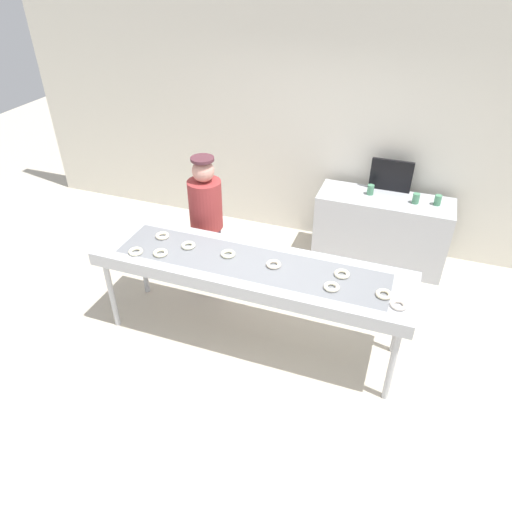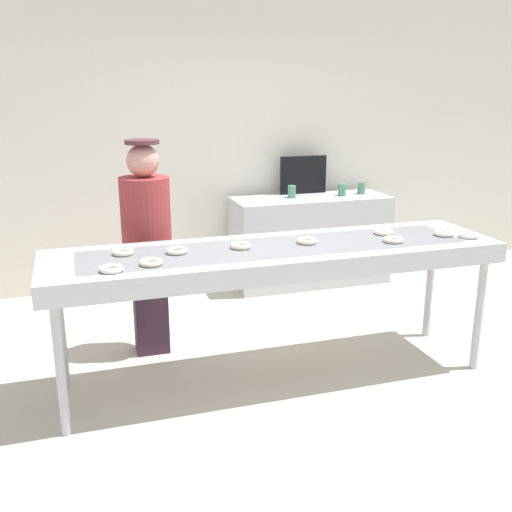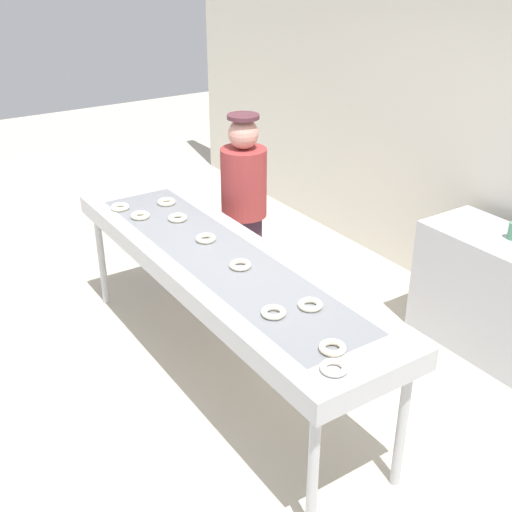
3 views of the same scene
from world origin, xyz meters
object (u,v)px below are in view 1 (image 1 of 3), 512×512
Objects in this scene: sugar_donut_1 at (384,294)px; sugar_donut_8 at (136,251)px; sugar_donut_3 at (332,287)px; sugar_donut_6 at (342,274)px; sugar_donut_0 at (188,245)px; sugar_donut_4 at (274,264)px; paper_cup_2 at (416,198)px; prep_counter at (380,231)px; menu_display at (391,175)px; fryer_conveyor at (250,269)px; sugar_donut_2 at (162,236)px; sugar_donut_9 at (160,253)px; worker_baker at (206,217)px; sugar_donut_5 at (399,305)px; paper_cup_1 at (438,200)px; paper_cup_0 at (371,190)px; sugar_donut_7 at (228,254)px.

sugar_donut_1 is 2.27m from sugar_donut_8.
sugar_donut_3 and sugar_donut_6 have the same top height.
sugar_donut_4 is at bearing -1.17° from sugar_donut_0.
prep_counter is at bearing 178.07° from paper_cup_2.
sugar_donut_6 reaches higher than prep_counter.
menu_display is (2.06, 2.26, 0.12)m from sugar_donut_8.
sugar_donut_6 reaches higher than fryer_conveyor.
sugar_donut_2 is 0.09× the size of prep_counter.
sugar_donut_1 is 0.09× the size of prep_counter.
sugar_donut_2 is at bearing 116.04° from sugar_donut_9.
worker_baker is (-1.53, 0.79, -0.04)m from sugar_donut_3.
sugar_donut_0 is 0.28m from sugar_donut_9.
menu_display is at bearing 47.72° from sugar_donut_8.
sugar_donut_4 is at bearing -111.16° from menu_display.
sugar_donut_4 is 1.13m from sugar_donut_5.
paper_cup_1 is at bearing 67.36° from sugar_donut_6.
sugar_donut_6 is at bearing -106.21° from paper_cup_2.
sugar_donut_1 is at bearing 148.27° from worker_baker.
fryer_conveyor is 24.99× the size of paper_cup_0.
paper_cup_0 reaches higher than sugar_donut_8.
paper_cup_0 is at bearing 44.54° from sugar_donut_2.
sugar_donut_9 is at bearing -169.04° from fryer_conveyor.
sugar_donut_5 is 1.00× the size of sugar_donut_7.
sugar_donut_1 and sugar_donut_5 have the same top height.
paper_cup_0 is at bearing -135.46° from menu_display.
paper_cup_0 reaches higher than sugar_donut_0.
sugar_donut_4 is at bearing -107.84° from paper_cup_0.
sugar_donut_4 is 0.28× the size of menu_display.
sugar_donut_3 is at bearing -111.59° from paper_cup_1.
sugar_donut_8 is (-1.28, -0.24, 0.00)m from sugar_donut_4.
sugar_donut_1 is 0.41m from sugar_donut_6.
sugar_donut_3 is 0.09× the size of prep_counter.
sugar_donut_2 and sugar_donut_6 have the same top height.
sugar_donut_2 is 3.06m from paper_cup_1.
prep_counter is at bearing 61.22° from fryer_conveyor.
sugar_donut_5 and sugar_donut_6 have the same top height.
sugar_donut_2 is at bearing 167.54° from sugar_donut_0.
paper_cup_1 is (0.22, 2.01, -0.01)m from sugar_donut_5.
sugar_donut_4 is 0.61m from sugar_donut_6.
paper_cup_0 is at bearing 89.14° from sugar_donut_3.
sugar_donut_7 is (0.73, -0.07, 0.00)m from sugar_donut_2.
paper_cup_1 is at bearing 45.34° from sugar_donut_7.
sugar_donut_3 is 0.09× the size of worker_baker.
fryer_conveyor is 2.12m from prep_counter.
prep_counter is (0.22, 1.94, -0.51)m from sugar_donut_3.
sugar_donut_6 and sugar_donut_8 have the same top height.
sugar_donut_1 is at bearing 3.81° from sugar_donut_8.
paper_cup_2 is (-0.01, 1.97, -0.01)m from sugar_donut_5.
sugar_donut_3 is (0.78, -0.12, 0.09)m from fryer_conveyor.
menu_display is (1.83, 2.21, 0.12)m from sugar_donut_9.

